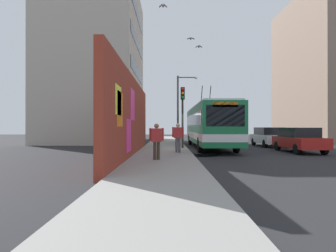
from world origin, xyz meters
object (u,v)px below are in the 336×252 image
at_px(pedestrian_near_wall, 157,139).
at_px(street_lamp, 180,104).
at_px(traffic_light, 183,107).
at_px(parked_car_white, 269,136).
at_px(pedestrian_at_curb, 178,135).
at_px(city_bus, 209,125).
at_px(parked_car_red, 299,139).

relative_size(pedestrian_near_wall, street_lamp, 0.26).
xyz_separation_m(traffic_light, street_lamp, (6.73, -0.13, 0.79)).
distance_m(parked_car_white, pedestrian_at_curb, 10.40).
xyz_separation_m(city_bus, pedestrian_near_wall, (-8.98, 3.66, -0.70)).
bearing_deg(parked_car_red, traffic_light, 78.73).
bearing_deg(pedestrian_at_curb, traffic_light, -7.76).
distance_m(traffic_light, street_lamp, 6.77).
xyz_separation_m(city_bus, traffic_light, (-2.28, 2.15, 1.20)).
bearing_deg(parked_car_red, street_lamp, 41.40).
bearing_deg(parked_car_red, city_bus, 54.22).
relative_size(parked_car_red, street_lamp, 0.70).
bearing_deg(street_lamp, pedestrian_near_wall, 173.02).
height_order(pedestrian_near_wall, traffic_light, traffic_light).
height_order(pedestrian_at_curb, street_lamp, street_lamp).
xyz_separation_m(city_bus, parked_car_red, (-3.75, -5.20, -0.96)).
xyz_separation_m(parked_car_red, pedestrian_near_wall, (-5.23, 8.86, 0.27)).
distance_m(parked_car_red, traffic_light, 7.80).
relative_size(parked_car_white, pedestrian_near_wall, 2.66).
relative_size(pedestrian_at_curb, street_lamp, 0.27).
distance_m(city_bus, pedestrian_at_curb, 6.05).
distance_m(city_bus, street_lamp, 5.27).
bearing_deg(pedestrian_near_wall, parked_car_white, -40.31).
relative_size(parked_car_white, street_lamp, 0.69).
height_order(city_bus, pedestrian_at_curb, city_bus).
distance_m(pedestrian_at_curb, traffic_light, 3.68).
distance_m(city_bus, parked_car_white, 5.49).
xyz_separation_m(city_bus, street_lamp, (4.44, 2.02, 1.98)).
distance_m(pedestrian_near_wall, pedestrian_at_curb, 3.71).
xyz_separation_m(parked_car_white, pedestrian_near_wall, (-10.45, 8.86, 0.27)).
distance_m(pedestrian_near_wall, traffic_light, 7.12).
relative_size(traffic_light, street_lamp, 0.68).
height_order(parked_car_white, pedestrian_near_wall, pedestrian_near_wall).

